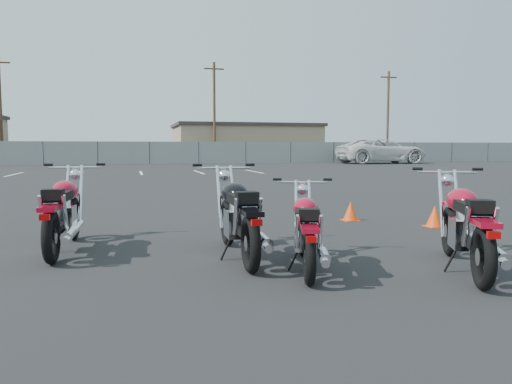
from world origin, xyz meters
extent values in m
plane|color=black|center=(0.00, 0.00, 0.00)|extent=(120.00, 120.00, 0.00)
torus|color=black|center=(-2.33, 0.98, 0.31)|extent=(0.14, 0.62, 0.61)
cylinder|color=silver|center=(-2.33, 0.98, 0.31)|extent=(0.11, 0.17, 0.16)
torus|color=black|center=(-2.40, -0.50, 0.31)|extent=(0.14, 0.62, 0.61)
cylinder|color=silver|center=(-2.40, -0.50, 0.31)|extent=(0.11, 0.17, 0.16)
cube|color=black|center=(-2.36, 0.24, 0.35)|extent=(0.16, 1.08, 0.06)
cube|color=silver|center=(-2.37, 0.19, 0.41)|extent=(0.31, 0.40, 0.31)
cylinder|color=silver|center=(-2.37, 0.19, 0.59)|extent=(0.22, 0.27, 0.27)
ellipsoid|color=maroon|center=(-2.35, 0.43, 0.74)|extent=(0.34, 0.61, 0.26)
cube|color=black|center=(-2.38, -0.06, 0.72)|extent=(0.29, 0.58, 0.10)
cube|color=black|center=(-2.39, -0.32, 0.76)|extent=(0.23, 0.20, 0.12)
cube|color=maroon|center=(-2.40, -0.52, 0.63)|extent=(0.21, 0.44, 0.05)
cube|color=maroon|center=(-2.33, 0.98, 0.63)|extent=(0.15, 0.35, 0.04)
cylinder|color=silver|center=(-2.27, -0.35, 0.56)|extent=(0.06, 0.19, 0.40)
cylinder|color=silver|center=(-2.52, -0.34, 0.56)|extent=(0.06, 0.19, 0.40)
cylinder|color=silver|center=(-2.22, -0.07, 0.29)|extent=(0.15, 1.13, 0.13)
cylinder|color=silver|center=(-2.23, -0.40, 0.31)|extent=(0.14, 0.37, 0.14)
cylinder|color=silver|center=(-2.23, 1.10, 0.63)|extent=(0.07, 0.41, 0.81)
cylinder|color=silver|center=(-2.41, 1.11, 0.63)|extent=(0.07, 0.41, 0.81)
sphere|color=silver|center=(-2.31, 1.27, 0.90)|extent=(0.17, 0.17, 0.16)
cylinder|color=silver|center=(-2.31, 1.29, 1.00)|extent=(0.72, 0.07, 0.03)
cylinder|color=black|center=(-1.95, 1.25, 1.04)|extent=(0.12, 0.04, 0.04)
cylinder|color=black|center=(-2.67, 1.29, 1.04)|extent=(0.12, 0.04, 0.04)
cylinder|color=black|center=(-2.51, 0.15, 0.15)|extent=(0.16, 0.03, 0.31)
cube|color=#990505|center=(-2.42, -0.78, 0.56)|extent=(0.11, 0.07, 0.06)
torus|color=black|center=(-0.32, 0.07, 0.31)|extent=(0.13, 0.62, 0.62)
cylinder|color=silver|center=(-0.32, 0.07, 0.31)|extent=(0.11, 0.17, 0.16)
torus|color=black|center=(-0.37, -1.42, 0.31)|extent=(0.13, 0.62, 0.62)
cylinder|color=silver|center=(-0.37, -1.42, 0.31)|extent=(0.11, 0.17, 0.16)
cube|color=black|center=(-0.34, -0.67, 0.35)|extent=(0.14, 1.08, 0.06)
cube|color=silver|center=(-0.34, -0.72, 0.41)|extent=(0.30, 0.40, 0.31)
cylinder|color=silver|center=(-0.34, -0.72, 0.60)|extent=(0.21, 0.26, 0.27)
ellipsoid|color=black|center=(-0.34, -0.49, 0.74)|extent=(0.33, 0.61, 0.26)
cube|color=black|center=(-0.35, -0.98, 0.72)|extent=(0.29, 0.57, 0.10)
cube|color=black|center=(-0.36, -1.24, 0.76)|extent=(0.23, 0.19, 0.12)
cube|color=black|center=(-0.37, -1.44, 0.63)|extent=(0.20, 0.44, 0.05)
cube|color=black|center=(-0.32, 0.07, 0.63)|extent=(0.15, 0.35, 0.04)
cylinder|color=silver|center=(-0.24, -1.27, 0.57)|extent=(0.06, 0.19, 0.40)
cylinder|color=silver|center=(-0.49, -1.26, 0.57)|extent=(0.06, 0.19, 0.40)
cylinder|color=silver|center=(-0.19, -0.99, 0.29)|extent=(0.13, 1.14, 0.13)
cylinder|color=silver|center=(-0.20, -1.32, 0.31)|extent=(0.14, 0.37, 0.14)
cylinder|color=silver|center=(-0.22, 0.19, 0.64)|extent=(0.06, 0.41, 0.81)
cylinder|color=silver|center=(-0.41, 0.20, 0.64)|extent=(0.06, 0.41, 0.81)
sphere|color=silver|center=(-0.31, 0.36, 0.91)|extent=(0.17, 0.17, 0.16)
cylinder|color=silver|center=(-0.31, 0.38, 1.01)|extent=(0.72, 0.06, 0.03)
cylinder|color=black|center=(0.05, 0.35, 1.05)|extent=(0.12, 0.04, 0.04)
cylinder|color=black|center=(-0.67, 0.37, 1.05)|extent=(0.12, 0.04, 0.04)
cylinder|color=black|center=(-0.49, -0.77, 0.15)|extent=(0.16, 0.03, 0.31)
cube|color=#990505|center=(-0.38, -1.71, 0.57)|extent=(0.10, 0.07, 0.06)
torus|color=black|center=(0.42, -0.78, 0.26)|extent=(0.25, 0.53, 0.53)
cylinder|color=silver|center=(0.42, -0.78, 0.26)|extent=(0.12, 0.16, 0.14)
torus|color=black|center=(0.05, -2.00, 0.26)|extent=(0.25, 0.53, 0.53)
cylinder|color=silver|center=(0.05, -2.00, 0.26)|extent=(0.12, 0.16, 0.14)
cube|color=black|center=(0.24, -1.39, 0.30)|extent=(0.35, 0.91, 0.05)
cube|color=silver|center=(0.23, -1.44, 0.35)|extent=(0.33, 0.39, 0.26)
cylinder|color=silver|center=(0.23, -1.44, 0.51)|extent=(0.23, 0.26, 0.23)
ellipsoid|color=maroon|center=(0.29, -1.24, 0.63)|extent=(0.41, 0.57, 0.23)
cube|color=black|center=(0.16, -1.65, 0.62)|extent=(0.36, 0.53, 0.09)
cube|color=black|center=(0.10, -1.86, 0.65)|extent=(0.23, 0.21, 0.11)
cube|color=maroon|center=(0.05, -2.02, 0.54)|extent=(0.26, 0.40, 0.04)
cube|color=maroon|center=(0.42, -0.78, 0.54)|extent=(0.20, 0.32, 0.04)
cylinder|color=silver|center=(0.19, -1.91, 0.48)|extent=(0.09, 0.17, 0.35)
cylinder|color=silver|center=(-0.01, -1.85, 0.48)|extent=(0.09, 0.17, 0.35)
cylinder|color=silver|center=(0.30, -1.69, 0.25)|extent=(0.36, 0.95, 0.11)
cylinder|color=silver|center=(0.22, -1.96, 0.26)|extent=(0.19, 0.33, 0.12)
cylinder|color=silver|center=(0.53, -0.70, 0.55)|extent=(0.14, 0.35, 0.69)
cylinder|color=silver|center=(0.38, -0.66, 0.55)|extent=(0.14, 0.35, 0.69)
sphere|color=silver|center=(0.50, -0.55, 0.77)|extent=(0.18, 0.18, 0.14)
cylinder|color=silver|center=(0.50, -0.53, 0.86)|extent=(0.60, 0.20, 0.03)
cylinder|color=black|center=(0.79, -0.64, 0.90)|extent=(0.11, 0.06, 0.03)
cylinder|color=black|center=(0.20, -0.46, 0.90)|extent=(0.11, 0.06, 0.03)
cylinder|color=black|center=(0.10, -1.44, 0.13)|extent=(0.14, 0.06, 0.26)
cube|color=#990505|center=(-0.02, -2.24, 0.48)|extent=(0.10, 0.08, 0.05)
torus|color=black|center=(2.12, -1.20, 0.30)|extent=(0.35, 0.59, 0.60)
cylinder|color=silver|center=(2.12, -1.20, 0.30)|extent=(0.16, 0.19, 0.16)
torus|color=black|center=(1.52, -2.52, 0.30)|extent=(0.35, 0.59, 0.60)
cylinder|color=silver|center=(1.52, -2.52, 0.30)|extent=(0.16, 0.19, 0.16)
cube|color=black|center=(1.82, -1.86, 0.34)|extent=(0.52, 1.00, 0.06)
cube|color=silver|center=(1.80, -1.91, 0.40)|extent=(0.41, 0.46, 0.30)
cylinder|color=silver|center=(1.80, -1.91, 0.58)|extent=(0.29, 0.31, 0.26)
ellipsoid|color=maroon|center=(1.89, -1.70, 0.72)|extent=(0.52, 0.66, 0.26)
cube|color=black|center=(1.69, -2.14, 0.70)|extent=(0.46, 0.61, 0.10)
cube|color=black|center=(1.59, -2.36, 0.74)|extent=(0.28, 0.26, 0.12)
cube|color=maroon|center=(1.51, -2.54, 0.62)|extent=(0.34, 0.46, 0.05)
cube|color=maroon|center=(2.12, -1.20, 0.62)|extent=(0.26, 0.36, 0.04)
cylinder|color=silver|center=(1.69, -2.44, 0.55)|extent=(0.12, 0.19, 0.39)
cylinder|color=silver|center=(1.47, -2.34, 0.55)|extent=(0.12, 0.19, 0.39)
cylinder|color=silver|center=(1.84, -2.20, 0.28)|extent=(0.54, 1.04, 0.13)
cylinder|color=silver|center=(1.71, -2.49, 0.30)|extent=(0.26, 0.37, 0.13)
cylinder|color=silver|center=(2.25, -1.13, 0.62)|extent=(0.21, 0.38, 0.79)
cylinder|color=silver|center=(2.08, -1.05, 0.62)|extent=(0.21, 0.38, 0.79)
sphere|color=silver|center=(2.23, -0.94, 0.88)|extent=(0.21, 0.21, 0.16)
cylinder|color=silver|center=(2.24, -0.93, 0.98)|extent=(0.65, 0.32, 0.03)
cylinder|color=black|center=(2.55, -1.09, 1.02)|extent=(0.12, 0.08, 0.04)
cylinder|color=black|center=(1.91, -0.80, 1.02)|extent=(0.12, 0.08, 0.04)
cylinder|color=black|center=(1.65, -1.90, 0.15)|extent=(0.15, 0.09, 0.30)
cube|color=#990505|center=(1.40, -2.78, 0.55)|extent=(0.12, 0.10, 0.06)
cone|color=#FF460D|center=(2.22, 1.76, 0.18)|extent=(0.26, 0.26, 0.33)
cube|color=#FF460D|center=(2.22, 1.76, 0.01)|extent=(0.29, 0.29, 0.01)
cone|color=#FF460D|center=(2.99, -0.24, 0.16)|extent=(0.25, 0.25, 0.31)
cube|color=#FF460D|center=(2.99, -0.24, 0.01)|extent=(0.27, 0.27, 0.01)
cone|color=#FF460D|center=(3.24, 0.78, 0.18)|extent=(0.27, 0.27, 0.34)
cube|color=#FF460D|center=(3.24, 0.78, 0.01)|extent=(0.29, 0.29, 0.01)
cube|color=slate|center=(0.00, 35.00, 0.90)|extent=(80.00, 0.04, 1.80)
cylinder|color=black|center=(-8.00, 35.00, 0.90)|extent=(0.06, 0.06, 1.80)
cylinder|color=black|center=(-4.00, 35.00, 0.90)|extent=(0.06, 0.06, 1.80)
cylinder|color=black|center=(0.00, 35.00, 0.90)|extent=(0.06, 0.06, 1.80)
cylinder|color=black|center=(4.00, 35.00, 0.90)|extent=(0.06, 0.06, 1.80)
cylinder|color=black|center=(8.00, 35.00, 0.90)|extent=(0.06, 0.06, 1.80)
cylinder|color=black|center=(12.00, 35.00, 0.90)|extent=(0.06, 0.06, 1.80)
cylinder|color=black|center=(16.00, 35.00, 0.90)|extent=(0.06, 0.06, 1.80)
cylinder|color=black|center=(20.00, 35.00, 0.90)|extent=(0.06, 0.06, 1.80)
cylinder|color=black|center=(24.00, 35.00, 0.90)|extent=(0.06, 0.06, 1.80)
cylinder|color=black|center=(28.00, 35.00, 0.90)|extent=(0.06, 0.06, 1.80)
cylinder|color=black|center=(32.00, 35.00, 0.90)|extent=(0.06, 0.06, 1.80)
cube|color=#9B8464|center=(10.00, 44.00, 1.70)|extent=(14.00, 9.00, 3.40)
cube|color=#38302E|center=(10.00, 44.00, 3.55)|extent=(14.40, 9.40, 0.30)
cylinder|color=#442D1F|center=(-12.00, 40.00, 4.50)|extent=(0.24, 0.24, 9.00)
cylinder|color=#442D1F|center=(6.00, 39.00, 4.50)|extent=(0.24, 0.24, 9.00)
cube|color=#442D1F|center=(6.00, 39.00, 8.40)|extent=(1.80, 0.12, 0.12)
cylinder|color=#442D1F|center=(24.00, 40.00, 4.50)|extent=(0.24, 0.24, 9.00)
cube|color=#442D1F|center=(24.00, 40.00, 8.40)|extent=(1.80, 0.12, 0.12)
cube|color=silver|center=(-7.00, 20.00, 0.00)|extent=(0.12, 4.00, 0.01)
cube|color=silver|center=(-4.00, 20.00, 0.00)|extent=(0.12, 4.00, 0.01)
cube|color=silver|center=(-1.00, 20.00, 0.00)|extent=(0.12, 4.00, 0.01)
cube|color=silver|center=(2.00, 20.00, 0.00)|extent=(0.12, 4.00, 0.01)
cube|color=silver|center=(5.00, 20.00, 0.00)|extent=(0.12, 4.00, 0.01)
imported|color=silver|center=(18.79, 31.45, 1.62)|extent=(3.54, 8.59, 3.25)
camera|label=1|loc=(-1.54, -6.30, 1.28)|focal=35.00mm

